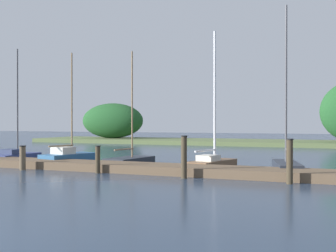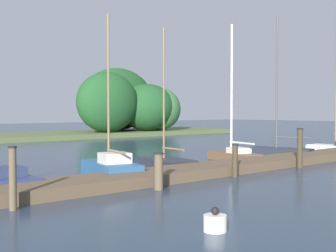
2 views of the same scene
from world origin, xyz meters
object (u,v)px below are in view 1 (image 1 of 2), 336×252
Objects in this scene: sailboat_0 at (16,155)px; sailboat_4 at (286,164)px; mooring_piling_3 at (184,157)px; sailboat_1 at (70,157)px; mooring_piling_4 at (290,161)px; sailboat_3 at (213,161)px; mooring_piling_1 at (23,158)px; mooring_piling_2 at (98,159)px; sailboat_2 at (131,160)px.

sailboat_4 reaches higher than sailboat_0.
mooring_piling_3 is (10.99, -3.26, 0.51)m from sailboat_0.
sailboat_4 is at bearing -73.83° from sailboat_1.
sailboat_0 is 3.96× the size of mooring_piling_4.
sailboat_3 is (11.12, 0.35, 0.06)m from sailboat_0.
mooring_piling_2 is at bearing 3.51° from mooring_piling_1.
sailboat_1 is at bearing 157.89° from mooring_piling_3.
mooring_piling_1 is 0.95× the size of mooring_piling_2.
mooring_piling_3 is at bearing -106.66° from sailboat_0.
sailboat_0 is at bearing 102.29° from sailboat_2.
sailboat_4 is at bearing 97.97° from mooring_piling_4.
mooring_piling_1 is (-3.52, -3.71, 0.29)m from sailboat_2.
sailboat_2 is at bearing 93.56° from mooring_piling_2.
sailboat_0 is at bearing 167.56° from mooring_piling_4.
mooring_piling_3 is at bearing 0.67° from mooring_piling_1.
sailboat_1 reaches higher than mooring_piling_3.
sailboat_4 reaches higher than sailboat_3.
sailboat_3 reaches higher than sailboat_2.
sailboat_1 is 3.50× the size of mooring_piling_3.
sailboat_2 is 4.21m from sailboat_3.
sailboat_2 is 8.76m from mooring_piling_4.
sailboat_1 is at bearing 140.25° from mooring_piling_2.
sailboat_0 is 5.35× the size of mooring_piling_2.
mooring_piling_1 is (-7.72, -3.70, 0.18)m from sailboat_3.
sailboat_0 is 14.38m from sailboat_4.
mooring_piling_1 is at bearing 145.81° from sailboat_2.
sailboat_0 is 3.77m from sailboat_1.
sailboat_1 reaches higher than sailboat_2.
sailboat_0 is at bearing 98.80° from sailboat_1.
sailboat_3 is at bearing 72.83° from sailboat_4.
sailboat_0 is 1.09× the size of sailboat_1.
sailboat_4 is 6.51× the size of mooring_piling_1.
sailboat_3 is 5.47× the size of mooring_piling_2.
mooring_piling_4 is at bearing -0.32° from mooring_piling_3.
sailboat_1 is at bearing 78.82° from sailboat_4.
sailboat_4 is at bearing -82.39° from sailboat_2.
mooring_piling_2 is at bearing 178.80° from mooring_piling_4.
mooring_piling_3 is 3.86m from mooring_piling_4.
mooring_piling_1 is 0.70× the size of mooring_piling_4.
mooring_piling_1 is 0.67× the size of mooring_piling_3.
sailboat_0 is 7.78m from mooring_piling_2.
mooring_piling_3 is (-0.12, -3.61, 0.44)m from sailboat_3.
sailboat_4 is (14.38, 0.15, 0.05)m from sailboat_0.
mooring_piling_2 is 3.88m from mooring_piling_3.
sailboat_1 is (3.76, -0.32, 0.05)m from sailboat_0.
mooring_piling_2 is (-3.99, -3.47, 0.21)m from sailboat_3.
mooring_piling_3 is (-3.38, -3.41, 0.45)m from sailboat_4.
sailboat_1 is 7.82m from mooring_piling_3.
sailboat_2 is at bearing 103.95° from sailboat_3.
sailboat_2 is at bearing -64.10° from sailboat_1.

